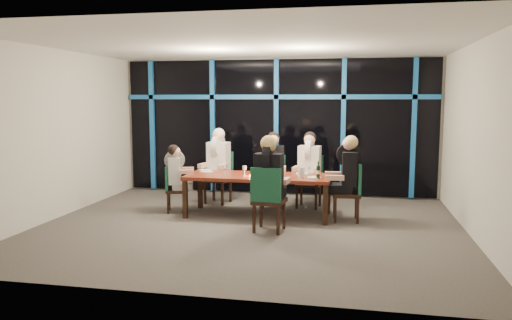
# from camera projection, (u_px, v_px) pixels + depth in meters

# --- Properties ---
(room) EXTENTS (7.04, 7.00, 3.02)m
(room) POSITION_uv_depth(u_px,v_px,m) (249.00, 105.00, 8.08)
(room) COLOR #554F4B
(room) RESTS_ON ground
(window_wall) EXTENTS (6.86, 0.43, 2.94)m
(window_wall) POSITION_uv_depth(u_px,v_px,m) (277.00, 125.00, 10.99)
(window_wall) COLOR black
(window_wall) RESTS_ON ground
(dining_table) EXTENTS (2.60, 1.00, 0.75)m
(dining_table) POSITION_uv_depth(u_px,v_px,m) (258.00, 179.00, 9.02)
(dining_table) COLOR maroon
(dining_table) RESTS_ON ground
(chair_far_left) EXTENTS (0.57, 0.57, 1.04)m
(chair_far_left) POSITION_uv_depth(u_px,v_px,m) (220.00, 174.00, 10.23)
(chair_far_left) COLOR black
(chair_far_left) RESTS_ON ground
(chair_far_mid) EXTENTS (0.52, 0.52, 1.01)m
(chair_far_mid) POSITION_uv_depth(u_px,v_px,m) (273.00, 178.00, 9.88)
(chair_far_mid) COLOR black
(chair_far_mid) RESTS_ON ground
(chair_far_right) EXTENTS (0.53, 0.53, 1.01)m
(chair_far_right) POSITION_uv_depth(u_px,v_px,m) (310.00, 178.00, 9.80)
(chair_far_right) COLOR black
(chair_far_right) RESTS_ON ground
(chair_end_left) EXTENTS (0.50, 0.50, 0.87)m
(chair_end_left) POSITION_uv_depth(u_px,v_px,m) (173.00, 186.00, 9.37)
(chair_end_left) COLOR black
(chair_end_left) RESTS_ON ground
(chair_end_right) EXTENTS (0.51, 0.51, 1.02)m
(chair_end_right) POSITION_uv_depth(u_px,v_px,m) (352.00, 189.00, 8.64)
(chair_end_right) COLOR black
(chair_end_right) RESTS_ON ground
(chair_near_mid) EXTENTS (0.54, 0.54, 1.06)m
(chair_near_mid) POSITION_uv_depth(u_px,v_px,m) (268.00, 196.00, 7.90)
(chair_near_mid) COLOR black
(chair_near_mid) RESTS_ON ground
(diner_far_left) EXTENTS (0.57, 0.69, 1.02)m
(diner_far_left) POSITION_uv_depth(u_px,v_px,m) (218.00, 155.00, 10.09)
(diner_far_left) COLOR silver
(diner_far_left) RESTS_ON ground
(diner_far_mid) EXTENTS (0.53, 0.65, 0.98)m
(diner_far_mid) POSITION_uv_depth(u_px,v_px,m) (273.00, 158.00, 9.75)
(diner_far_mid) COLOR black
(diner_far_mid) RESTS_ON ground
(diner_far_right) EXTENTS (0.54, 0.66, 0.99)m
(diner_far_right) POSITION_uv_depth(u_px,v_px,m) (309.00, 159.00, 9.67)
(diner_far_right) COLOR silver
(diner_far_right) RESTS_ON ground
(diner_end_left) EXTENTS (0.59, 0.51, 0.85)m
(diner_end_left) POSITION_uv_depth(u_px,v_px,m) (177.00, 168.00, 9.33)
(diner_end_left) COLOR black
(diner_end_left) RESTS_ON ground
(diner_end_right) EXTENTS (0.65, 0.53, 0.99)m
(diner_end_right) POSITION_uv_depth(u_px,v_px,m) (347.00, 166.00, 8.60)
(diner_end_right) COLOR black
(diner_end_right) RESTS_ON ground
(diner_near_mid) EXTENTS (0.55, 0.68, 1.03)m
(diner_near_mid) POSITION_uv_depth(u_px,v_px,m) (269.00, 169.00, 7.93)
(diner_near_mid) COLOR black
(diner_near_mid) RESTS_ON ground
(plate_far_left) EXTENTS (0.24, 0.24, 0.01)m
(plate_far_left) POSITION_uv_depth(u_px,v_px,m) (205.00, 170.00, 9.60)
(plate_far_left) COLOR white
(plate_far_left) RESTS_ON dining_table
(plate_far_mid) EXTENTS (0.24, 0.24, 0.01)m
(plate_far_mid) POSITION_uv_depth(u_px,v_px,m) (272.00, 173.00, 9.22)
(plate_far_mid) COLOR white
(plate_far_mid) RESTS_ON dining_table
(plate_far_right) EXTENTS (0.24, 0.24, 0.01)m
(plate_far_right) POSITION_uv_depth(u_px,v_px,m) (302.00, 173.00, 9.17)
(plate_far_right) COLOR white
(plate_far_right) RESTS_ON dining_table
(plate_end_left) EXTENTS (0.24, 0.24, 0.01)m
(plate_end_left) POSITION_uv_depth(u_px,v_px,m) (207.00, 172.00, 9.39)
(plate_end_left) COLOR white
(plate_end_left) RESTS_ON dining_table
(plate_end_right) EXTENTS (0.24, 0.24, 0.01)m
(plate_end_right) POSITION_uv_depth(u_px,v_px,m) (314.00, 177.00, 8.70)
(plate_end_right) COLOR white
(plate_end_right) RESTS_ON dining_table
(plate_near_mid) EXTENTS (0.24, 0.24, 0.01)m
(plate_near_mid) POSITION_uv_depth(u_px,v_px,m) (278.00, 179.00, 8.50)
(plate_near_mid) COLOR white
(plate_near_mid) RESTS_ON dining_table
(wine_bottle) EXTENTS (0.07, 0.07, 0.30)m
(wine_bottle) POSITION_uv_depth(u_px,v_px,m) (318.00, 172.00, 8.61)
(wine_bottle) COLOR black
(wine_bottle) RESTS_ON dining_table
(water_pitcher) EXTENTS (0.11, 0.10, 0.19)m
(water_pitcher) POSITION_uv_depth(u_px,v_px,m) (301.00, 172.00, 8.71)
(water_pitcher) COLOR silver
(water_pitcher) RESTS_ON dining_table
(tea_light) EXTENTS (0.05, 0.05, 0.03)m
(tea_light) POSITION_uv_depth(u_px,v_px,m) (251.00, 176.00, 8.84)
(tea_light) COLOR #FF9D4C
(tea_light) RESTS_ON dining_table
(wine_glass_a) EXTENTS (0.07, 0.07, 0.18)m
(wine_glass_a) POSITION_uv_depth(u_px,v_px,m) (245.00, 169.00, 8.90)
(wine_glass_a) COLOR silver
(wine_glass_a) RESTS_ON dining_table
(wine_glass_b) EXTENTS (0.06, 0.06, 0.16)m
(wine_glass_b) POSITION_uv_depth(u_px,v_px,m) (264.00, 167.00, 9.19)
(wine_glass_b) COLOR white
(wine_glass_b) RESTS_ON dining_table
(wine_glass_c) EXTENTS (0.07, 0.07, 0.18)m
(wine_glass_c) POSITION_uv_depth(u_px,v_px,m) (283.00, 169.00, 8.80)
(wine_glass_c) COLOR silver
(wine_glass_c) RESTS_ON dining_table
(wine_glass_d) EXTENTS (0.07, 0.07, 0.17)m
(wine_glass_d) POSITION_uv_depth(u_px,v_px,m) (224.00, 167.00, 9.12)
(wine_glass_d) COLOR silver
(wine_glass_d) RESTS_ON dining_table
(wine_glass_e) EXTENTS (0.06, 0.06, 0.16)m
(wine_glass_e) POSITION_uv_depth(u_px,v_px,m) (309.00, 169.00, 9.05)
(wine_glass_e) COLOR silver
(wine_glass_e) RESTS_ON dining_table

